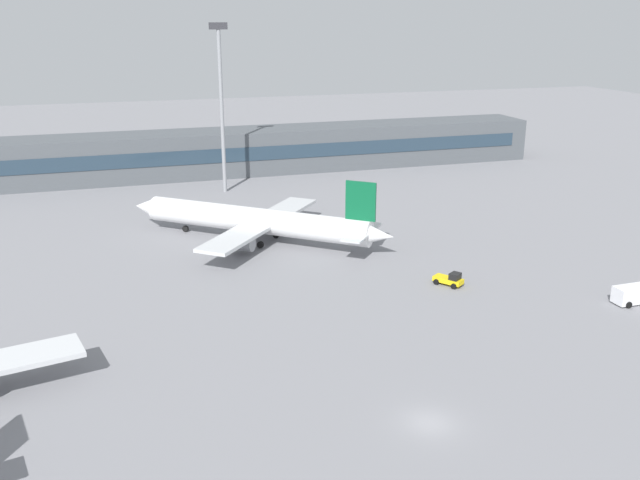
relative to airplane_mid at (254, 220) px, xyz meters
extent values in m
plane|color=gray|center=(3.23, -11.25, -3.18)|extent=(400.00, 400.00, 0.00)
cube|color=#4C5156|center=(3.23, 47.55, 1.32)|extent=(138.71, 12.00, 9.00)
cube|color=#263847|center=(3.23, 41.50, 1.77)|extent=(131.77, 0.16, 2.80)
cylinder|color=white|center=(0.21, -0.17, 0.04)|extent=(29.16, 25.51, 3.70)
cone|color=white|center=(-14.45, 12.25, 0.04)|extent=(5.38, 5.32, 3.52)
cone|color=white|center=(14.72, -12.47, 0.04)|extent=(4.50, 4.37, 2.59)
cube|color=#0C5933|center=(12.47, -10.57, 4.57)|extent=(3.50, 3.04, 5.36)
cube|color=silver|center=(12.70, -10.76, 0.23)|extent=(8.38, 9.20, 0.23)
cube|color=silver|center=(0.95, -0.80, -0.26)|extent=(22.47, 25.33, 0.49)
cylinder|color=gray|center=(4.73, 3.66, -1.63)|extent=(3.64, 3.50, 1.95)
cylinder|color=gray|center=(-2.83, -5.27, -1.63)|extent=(3.64, 3.50, 1.95)
cylinder|color=black|center=(-9.16, 7.77, -2.69)|extent=(1.00, 0.93, 0.97)
cylinder|color=black|center=(3.33, 0.50, -2.69)|extent=(1.00, 0.93, 0.97)
cylinder|color=black|center=(0.05, -3.37, -2.69)|extent=(1.00, 0.93, 0.97)
cube|color=yellow|center=(18.89, -24.29, -2.53)|extent=(3.27, 3.82, 0.60)
cube|color=black|center=(19.40, -25.03, -1.88)|extent=(1.78, 1.70, 0.90)
cylinder|color=black|center=(18.93, -25.72, -2.83)|extent=(0.60, 0.72, 0.70)
cylinder|color=black|center=(20.22, -24.84, -2.83)|extent=(0.60, 0.72, 0.70)
cylinder|color=black|center=(17.57, -23.74, -2.83)|extent=(0.60, 0.72, 0.70)
cylinder|color=black|center=(18.86, -22.86, -2.83)|extent=(0.60, 0.72, 0.70)
cube|color=white|center=(36.76, -35.80, -2.05)|extent=(5.23, 2.09, 1.90)
cube|color=#1E2633|center=(34.76, -35.83, -1.55)|extent=(0.19, 1.90, 0.70)
cylinder|color=black|center=(35.04, -34.81, -2.80)|extent=(0.76, 0.29, 0.76)
cylinder|color=black|center=(35.08, -36.85, -2.80)|extent=(0.76, 0.29, 0.76)
cylinder|color=black|center=(38.44, -34.75, -2.80)|extent=(0.76, 0.29, 0.76)
cylinder|color=gray|center=(1.17, 31.57, 11.50)|extent=(0.70, 0.70, 29.35)
cube|color=#333338|center=(1.17, 31.57, 26.77)|extent=(3.20, 0.80, 1.20)
camera|label=1|loc=(-19.92, -95.07, 28.16)|focal=38.79mm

